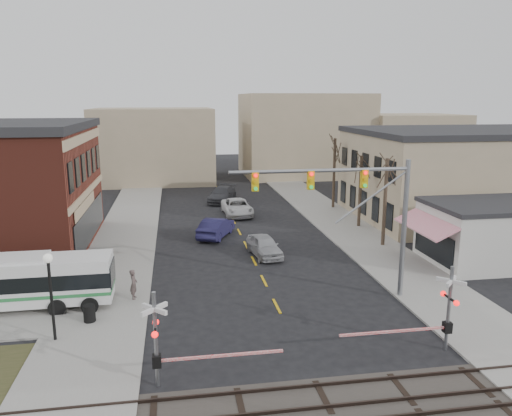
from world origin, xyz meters
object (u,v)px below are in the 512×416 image
(traffic_signal_mast, at_px, (359,201))
(car_d, at_px, (222,194))
(rr_crossing_east, at_px, (440,310))
(rr_crossing_west, at_px, (167,340))
(car_c, at_px, (237,207))
(car_b, at_px, (216,227))
(pedestrian_near, at_px, (134,284))
(pedestrian_far, at_px, (85,262))
(street_lamp, at_px, (50,279))
(trash_bin, at_px, (89,313))
(car_a, at_px, (264,246))
(transit_bus, at_px, (6,282))

(traffic_signal_mast, height_order, car_d, traffic_signal_mast)
(traffic_signal_mast, relative_size, rr_crossing_east, 1.79)
(rr_crossing_west, relative_size, car_d, 0.99)
(car_c, bearing_deg, car_b, -111.94)
(pedestrian_near, bearing_deg, car_d, -11.55)
(rr_crossing_east, height_order, car_b, rr_crossing_east)
(car_d, xyz_separation_m, pedestrian_far, (-11.02, -22.58, 0.12))
(rr_crossing_west, height_order, street_lamp, street_lamp)
(rr_crossing_west, height_order, pedestrian_far, rr_crossing_west)
(traffic_signal_mast, xyz_separation_m, car_b, (-6.65, 14.59, -4.92))
(rr_crossing_east, xyz_separation_m, street_lamp, (-17.39, 3.68, 1.19))
(rr_crossing_east, height_order, trash_bin, rr_crossing_east)
(rr_crossing_west, height_order, car_b, rr_crossing_west)
(rr_crossing_west, bearing_deg, traffic_signal_mast, 34.31)
(car_b, bearing_deg, traffic_signal_mast, 138.67)
(car_c, xyz_separation_m, pedestrian_far, (-11.86, -15.85, 0.16))
(street_lamp, bearing_deg, traffic_signal_mast, 9.14)
(car_a, height_order, car_b, car_b)
(transit_bus, height_order, car_d, transit_bus)
(traffic_signal_mast, relative_size, car_b, 2.02)
(car_a, relative_size, pedestrian_far, 2.69)
(traffic_signal_mast, bearing_deg, rr_crossing_west, -145.69)
(traffic_signal_mast, bearing_deg, car_d, 99.30)
(transit_bus, bearing_deg, car_a, 25.32)
(rr_crossing_east, bearing_deg, rr_crossing_west, -175.75)
(pedestrian_near, bearing_deg, pedestrian_far, 40.95)
(rr_crossing_east, distance_m, pedestrian_far, 21.59)
(rr_crossing_west, bearing_deg, rr_crossing_east, 4.25)
(transit_bus, distance_m, car_a, 17.08)
(rr_crossing_east, relative_size, pedestrian_near, 3.27)
(rr_crossing_east, xyz_separation_m, pedestrian_far, (-17.44, 12.69, -1.02))
(transit_bus, distance_m, traffic_signal_mast, 19.55)
(rr_crossing_west, xyz_separation_m, car_c, (6.50, 29.43, -1.18))
(street_lamp, bearing_deg, rr_crossing_west, -40.74)
(transit_bus, bearing_deg, car_d, 62.50)
(car_b, xyz_separation_m, car_d, (1.89, 14.47, 0.01))
(trash_bin, bearing_deg, street_lamp, -126.10)
(car_b, bearing_deg, transit_bus, 70.47)
(trash_bin, xyz_separation_m, car_a, (10.81, 9.66, 0.20))
(car_c, bearing_deg, pedestrian_near, -115.10)
(transit_bus, xyz_separation_m, car_a, (15.42, 7.29, -0.87))
(street_lamp, xyz_separation_m, trash_bin, (1.30, 1.79, -2.60))
(rr_crossing_west, relative_size, car_b, 1.13)
(traffic_signal_mast, distance_m, car_b, 16.77)
(rr_crossing_east, bearing_deg, transit_bus, 159.26)
(transit_bus, xyz_separation_m, traffic_signal_mast, (19.04, -1.62, 4.11))
(transit_bus, distance_m, rr_crossing_west, 12.28)
(transit_bus, xyz_separation_m, trash_bin, (4.61, -2.37, -1.07))
(transit_bus, bearing_deg, street_lamp, -51.49)
(traffic_signal_mast, bearing_deg, car_a, 112.09)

